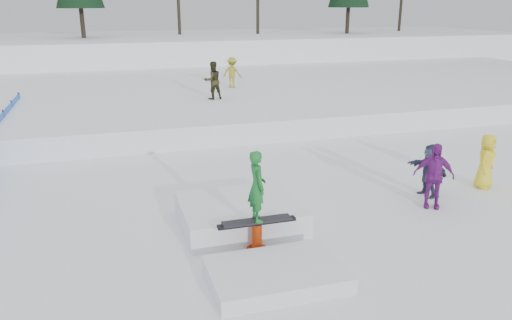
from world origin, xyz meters
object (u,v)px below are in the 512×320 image
object	(u,v)px
spectator_yellow	(486,161)
spectator_dark	(429,170)
spectator_purple	(434,176)
jib_rail_feature	(249,226)
walker_olive	(213,80)
walker_ygreen	(232,73)

from	to	relation	value
spectator_yellow	spectator_dark	size ratio (longest dim) A/B	1.07
spectator_purple	jib_rail_feature	world-z (taller)	jib_rail_feature
walker_olive	jib_rail_feature	size ratio (longest dim) A/B	0.36
spectator_purple	walker_olive	bearing A→B (deg)	134.65
walker_olive	spectator_yellow	size ratio (longest dim) A/B	1.08
walker_ygreen	spectator_yellow	xyz separation A→B (m)	(3.60, -13.28, -0.79)
spectator_dark	jib_rail_feature	distance (m)	5.23
spectator_purple	jib_rail_feature	size ratio (longest dim) A/B	0.37
spectator_purple	spectator_dark	xyz separation A→B (m)	(0.37, 0.66, -0.12)
spectator_yellow	walker_ygreen	bearing A→B (deg)	70.83
walker_ygreen	jib_rail_feature	bearing A→B (deg)	112.29
spectator_dark	spectator_purple	bearing A→B (deg)	-38.50
spectator_yellow	jib_rail_feature	world-z (taller)	jib_rail_feature
spectator_dark	walker_ygreen	bearing A→B (deg)	178.15
spectator_yellow	spectator_dark	world-z (taller)	spectator_yellow
walker_olive	walker_ygreen	size ratio (longest dim) A/B	1.10
walker_olive	walker_ygreen	xyz separation A→B (m)	(1.54, 2.68, -0.07)
walker_ygreen	spectator_purple	distance (m)	14.12
walker_ygreen	spectator_purple	size ratio (longest dim) A/B	0.91
walker_ygreen	jib_rail_feature	world-z (taller)	walker_ygreen
walker_ygreen	spectator_yellow	bearing A→B (deg)	140.47
walker_olive	jib_rail_feature	distance (m)	11.94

